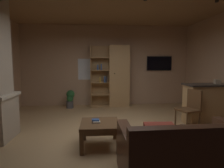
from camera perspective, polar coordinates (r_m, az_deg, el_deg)
floor at (r=4.03m, az=0.48°, el=-15.80°), size 6.04×6.00×0.02m
wall_back at (r=6.76m, az=-1.82°, el=5.66°), size 6.16×0.06×2.88m
window_pane_back at (r=6.73m, az=-7.30°, el=4.57°), size 0.75×0.01×0.75m
bookshelf_cabinet at (r=6.53m, az=1.42°, el=2.38°), size 1.36×0.41×2.15m
kitchen_bar_counter at (r=5.26m, az=29.10°, el=-5.44°), size 1.46×0.59×1.01m
tissue_box at (r=5.24m, az=29.82°, el=0.64°), size 0.14×0.14×0.11m
leather_couch at (r=2.72m, az=22.00°, el=-20.50°), size 1.68×0.97×0.84m
coffee_table at (r=3.43m, az=-3.77°, el=-13.17°), size 0.69×0.69×0.45m
table_book_0 at (r=3.39m, az=-4.85°, el=-11.67°), size 0.14×0.10×0.02m
table_book_1 at (r=3.42m, az=-5.14°, el=-11.04°), size 0.14×0.11×0.03m
dining_chair at (r=4.60m, az=23.16°, el=-6.48°), size 0.53×0.53×0.92m
potted_floor_plant at (r=6.47m, az=-12.85°, el=-4.36°), size 0.29×0.30×0.61m
wall_mounted_tv at (r=7.07m, az=14.45°, el=6.21°), size 0.93×0.06×0.52m
track_light_spot_3 at (r=4.67m, az=29.77°, el=21.71°), size 0.07×0.07×0.09m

